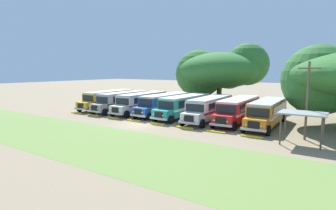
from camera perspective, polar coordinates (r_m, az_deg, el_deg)
name	(u,v)px	position (r m, az deg, el deg)	size (l,w,h in m)	color
ground_plane	(138,125)	(31.27, -6.23, -4.12)	(220.00, 220.00, 0.00)	#937F60
foreground_grass_strip	(83,139)	(25.97, -17.29, -6.81)	(80.00, 9.83, 0.01)	olive
parked_bus_slot_0	(109,99)	(44.89, -12.31, 1.31)	(3.04, 10.89, 2.82)	yellow
parked_bus_slot_1	(123,100)	(42.03, -9.37, 0.98)	(2.82, 10.86, 2.82)	#9E9993
parked_bus_slot_2	(142,102)	(39.95, -5.48, 0.71)	(3.06, 10.89, 2.82)	silver
parked_bus_slot_3	(165,103)	(38.04, -0.65, 0.40)	(2.85, 10.86, 2.82)	#23519E
parked_bus_slot_4	(185,105)	(36.00, 3.50, -0.01)	(2.90, 10.87, 2.82)	teal
parked_bus_slot_5	(210,107)	(34.11, 8.70, -0.50)	(3.11, 10.90, 2.82)	silver
parked_bus_slot_6	(238,109)	(33.58, 14.48, -0.78)	(2.96, 10.88, 2.82)	red
parked_bus_slot_7	(267,112)	(32.33, 20.02, -1.30)	(2.96, 10.88, 2.82)	orange
curb_wheelstop_0	(77,113)	(41.08, -18.54, -1.58)	(2.00, 0.36, 0.15)	yellow
curb_wheelstop_1	(94,115)	(38.35, -15.25, -2.08)	(2.00, 0.36, 0.15)	yellow
curb_wheelstop_2	(113,118)	(35.77, -11.48, -2.64)	(2.00, 0.36, 0.15)	yellow
curb_wheelstop_3	(134,121)	(33.37, -7.14, -3.27)	(2.00, 0.36, 0.15)	yellow
curb_wheelstop_4	(158,124)	(31.20, -2.16, -3.97)	(2.00, 0.36, 0.15)	yellow
curb_wheelstop_5	(185,128)	(29.30, 3.53, -4.73)	(2.00, 0.36, 0.15)	yellow
curb_wheelstop_6	(216,132)	(27.73, 9.95, -5.53)	(2.00, 0.36, 0.15)	yellow
curb_wheelstop_7	(252,137)	(26.55, 17.06, -6.33)	(2.00, 0.36, 0.15)	yellow
broad_shade_tree	(220,70)	(48.28, 10.76, 7.10)	(15.19, 14.68, 10.61)	brown
utility_pole	(307,98)	(26.90, 27.07, 1.23)	(1.80, 0.20, 6.94)	brown
waiting_shelter	(303,116)	(25.20, 26.34, -2.00)	(3.60, 2.60, 2.72)	brown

